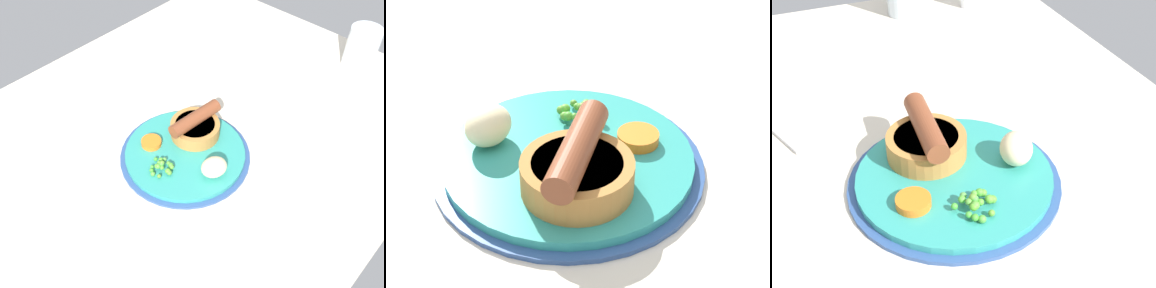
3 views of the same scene
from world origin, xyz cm
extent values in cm
cube|color=beige|center=(0.00, 0.00, 1.50)|extent=(110.00, 80.00, 3.00)
cylinder|color=#2D4C84|center=(2.29, 3.95, 3.25)|extent=(24.64, 24.64, 0.50)
cylinder|color=teal|center=(2.29, 3.95, 3.70)|extent=(22.67, 22.67, 1.40)
cylinder|color=#AD7538|center=(-2.33, 2.27, 5.84)|extent=(9.54, 9.54, 2.88)
cylinder|color=#33190C|center=(-2.33, 2.27, 7.13)|extent=(7.63, 7.63, 0.30)
cylinder|color=brown|center=(-2.33, 2.27, 8.59)|extent=(11.32, 3.51, 2.62)
sphere|color=green|center=(9.56, 2.63, 5.08)|extent=(0.70, 0.70, 0.70)
sphere|color=#54A830|center=(8.42, 5.47, 5.26)|extent=(0.99, 0.99, 0.99)
sphere|color=green|center=(7.11, 4.92, 5.31)|extent=(0.93, 0.93, 0.93)
sphere|color=green|center=(7.45, 2.74, 5.38)|extent=(0.85, 0.85, 0.85)
sphere|color=#519C34|center=(9.00, 3.59, 5.55)|extent=(0.98, 0.98, 0.98)
sphere|color=#509743|center=(6.87, 3.13, 5.28)|extent=(0.77, 0.77, 0.77)
sphere|color=#4D9D34|center=(7.10, 4.31, 5.35)|extent=(0.74, 0.74, 0.74)
sphere|color=green|center=(10.13, 3.08, 5.03)|extent=(0.79, 0.79, 0.79)
sphere|color=#529731|center=(7.23, 5.30, 5.20)|extent=(0.88, 0.88, 0.88)
sphere|color=#4E9C30|center=(8.70, 4.33, 5.47)|extent=(0.77, 0.77, 0.77)
sphere|color=#50942F|center=(8.42, 5.89, 5.08)|extent=(0.92, 0.92, 0.92)
sphere|color=#589230|center=(8.11, 3.75, 5.84)|extent=(0.93, 0.93, 0.93)
sphere|color=green|center=(7.81, 1.73, 5.05)|extent=(0.76, 0.76, 0.76)
sphere|color=#55972F|center=(10.11, 4.98, 4.92)|extent=(0.74, 0.74, 0.74)
sphere|color=green|center=(8.26, 3.83, 5.76)|extent=(0.88, 0.88, 0.88)
sphere|color=#54A92D|center=(9.06, 3.41, 5.49)|extent=(0.93, 0.93, 0.93)
sphere|color=#4F9937|center=(8.28, 3.18, 5.57)|extent=(0.79, 0.79, 0.79)
sphere|color=#4C9E38|center=(10.46, 3.75, 4.84)|extent=(0.88, 0.88, 0.88)
ellipsoid|color=beige|center=(2.83, 11.49, 6.28)|extent=(5.91, 5.46, 3.77)
cylinder|color=orange|center=(5.36, -2.00, 4.91)|extent=(5.44, 5.44, 1.02)
camera|label=1|loc=(41.17, 41.54, 64.01)|focal=40.00mm
camera|label=2|loc=(-43.17, -5.46, 38.93)|focal=60.00mm
camera|label=3|loc=(45.79, -13.09, 44.14)|focal=50.00mm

